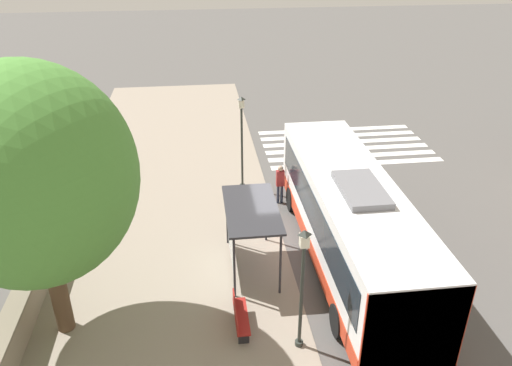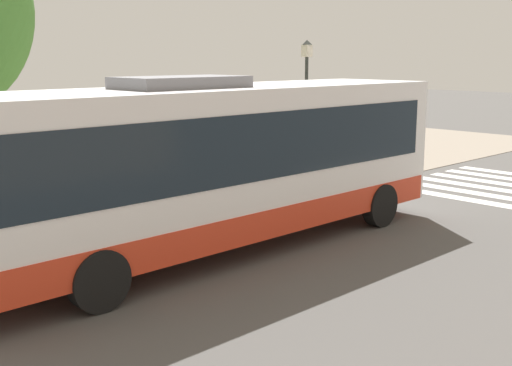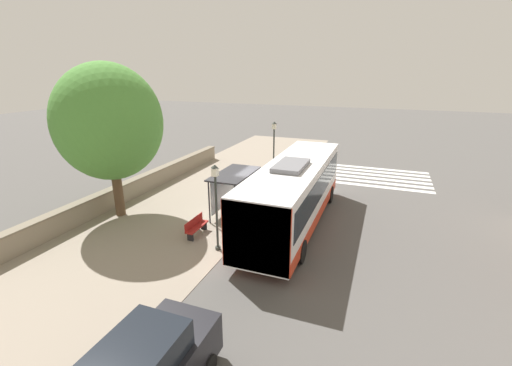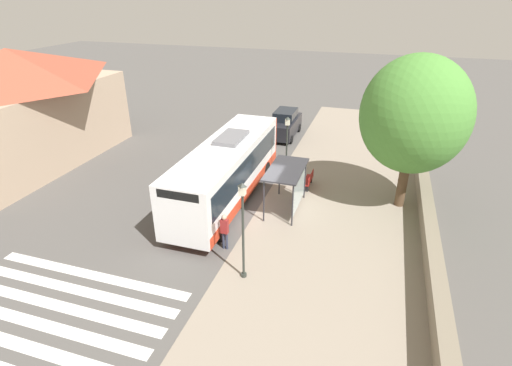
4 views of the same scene
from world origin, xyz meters
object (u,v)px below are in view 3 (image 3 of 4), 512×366
object	(u,v)px
bus	(294,192)
street_lamp_far	(274,148)
pedestrian	(287,177)
street_lamp_near	(216,201)
bus_shelter	(232,179)
shade_tree	(109,123)
bench	(196,226)

from	to	relation	value
bus	street_lamp_far	bearing A→B (deg)	116.74
bus	pedestrian	distance (m)	4.88
pedestrian	street_lamp_near	distance (m)	8.44
bus	bus_shelter	bearing A→B (deg)	177.52
bus_shelter	street_lamp_far	distance (m)	6.06
bus_shelter	shade_tree	world-z (taller)	shade_tree
street_lamp_far	bus	bearing A→B (deg)	-63.26
bus_shelter	pedestrian	distance (m)	4.88
pedestrian	bench	bearing A→B (deg)	-108.48
bus	bench	size ratio (longest dim) A/B	6.90
bus_shelter	pedestrian	bearing A→B (deg)	66.48
bus_shelter	bus	bearing A→B (deg)	-2.48
street_lamp_near	shade_tree	world-z (taller)	shade_tree
bus	bench	distance (m)	5.17
bench	street_lamp_near	bearing A→B (deg)	-29.20
bus	pedestrian	world-z (taller)	bus
street_lamp_near	shade_tree	distance (m)	7.53
street_lamp_far	pedestrian	bearing A→B (deg)	-47.98
bench	shade_tree	bearing A→B (deg)	172.73
bus	bus_shelter	world-z (taller)	bus
pedestrian	bus_shelter	bearing A→B (deg)	-113.52
shade_tree	bus	bearing A→B (deg)	13.20
bus	pedestrian	bearing A→B (deg)	109.83
bench	street_lamp_far	xyz separation A→B (m)	(0.99, 9.02, 2.11)
bus	street_lamp_far	distance (m)	6.95
bench	street_lamp_near	world-z (taller)	street_lamp_near
bus_shelter	shade_tree	xyz separation A→B (m)	(-5.76, -2.33, 3.10)
bus_shelter	bench	bearing A→B (deg)	-100.57
street_lamp_far	street_lamp_near	bearing A→B (deg)	-86.32
bus	shade_tree	bearing A→B (deg)	-166.80
bus	street_lamp_near	distance (m)	4.53
pedestrian	shade_tree	world-z (taller)	shade_tree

